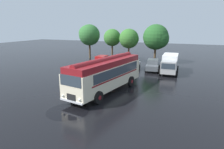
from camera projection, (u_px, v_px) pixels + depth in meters
ground_plane at (97, 91)px, 20.19m from camera, size 120.00×120.00×0.00m
vintage_bus at (106, 73)px, 19.77m from camera, size 4.15×10.36×3.49m
car_near_left at (102, 61)px, 32.69m from camera, size 2.08×4.26×1.66m
car_mid_left at (113, 63)px, 30.94m from camera, size 2.34×4.38×1.66m
car_mid_right at (131, 64)px, 29.85m from camera, size 2.18×4.31×1.66m
car_far_right at (153, 65)px, 29.29m from camera, size 2.34×4.37×1.66m
box_van at (170, 63)px, 27.87m from camera, size 2.53×5.85×2.50m
tree_far_left at (89, 35)px, 40.07m from camera, size 4.29×4.21×6.73m
tree_left_of_centre at (112, 38)px, 38.11m from camera, size 3.34×3.26×5.87m
tree_centre at (130, 39)px, 35.57m from camera, size 3.48×3.48×5.94m
tree_right_of_centre at (157, 38)px, 34.42m from camera, size 4.51×4.40×6.72m
traffic_cone at (63, 91)px, 19.36m from camera, size 0.36×0.36×0.55m
puddle_patch at (68, 111)px, 15.47m from camera, size 3.30×3.30×0.01m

